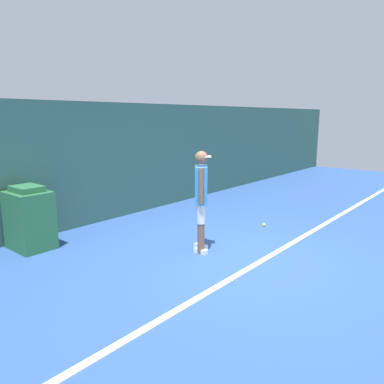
% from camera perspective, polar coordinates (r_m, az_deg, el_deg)
% --- Properties ---
extents(ground_plane, '(24.00, 24.00, 0.00)m').
position_cam_1_polar(ground_plane, '(6.31, 7.40, -9.84)').
color(ground_plane, '#2D5193').
extents(back_wall, '(24.00, 0.10, 2.58)m').
position_cam_1_polar(back_wall, '(8.40, -13.39, 4.38)').
color(back_wall, '#2D564C').
rests_on(back_wall, ground_plane).
extents(court_baseline, '(21.60, 0.10, 0.01)m').
position_cam_1_polar(court_baseline, '(6.14, 10.24, -10.48)').
color(court_baseline, white).
rests_on(court_baseline, ground_plane).
extents(tennis_player, '(0.79, 0.65, 1.72)m').
position_cam_1_polar(tennis_player, '(6.28, 1.41, -0.66)').
color(tennis_player, brown).
rests_on(tennis_player, ground_plane).
extents(tennis_ball, '(0.07, 0.07, 0.07)m').
position_cam_1_polar(tennis_ball, '(8.05, 10.91, -4.96)').
color(tennis_ball, '#D1E533').
rests_on(tennis_ball, ground_plane).
extents(covered_chair, '(0.60, 0.78, 1.11)m').
position_cam_1_polar(covered_chair, '(7.11, -23.52, -3.75)').
color(covered_chair, '#28663D').
rests_on(covered_chair, ground_plane).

